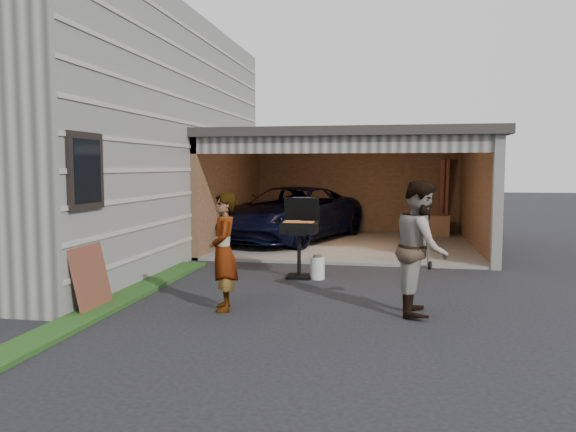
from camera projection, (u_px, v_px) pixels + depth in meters
name	position (u px, v px, depth m)	size (l,w,h in m)	color
ground	(268.00, 303.00, 8.49)	(80.00, 80.00, 0.00)	black
house	(56.00, 138.00, 13.25)	(7.00, 11.00, 5.50)	#474744
groundcover_strip	(97.00, 311.00, 7.91)	(0.50, 8.00, 0.06)	#193814
garage	(351.00, 174.00, 14.84)	(6.80, 6.30, 2.90)	#605E59
minivan	(291.00, 216.00, 15.34)	(2.41, 5.23, 1.45)	black
woman	(224.00, 252.00, 8.02)	(0.62, 0.41, 1.69)	silver
man	(421.00, 247.00, 7.81)	(0.91, 0.71, 1.88)	#3D1F17
bbq_grill	(299.00, 230.00, 10.38)	(0.67, 0.58, 1.48)	black
propane_tank	(317.00, 268.00, 10.30)	(0.27, 0.27, 0.40)	silver
plywood_panel	(91.00, 278.00, 8.03)	(0.04, 0.85, 0.95)	#532C1C
hand_truck	(421.00, 260.00, 11.33)	(0.43, 0.39, 0.97)	slate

